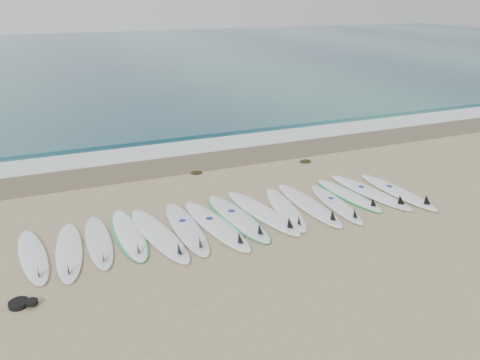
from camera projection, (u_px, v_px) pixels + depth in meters
name	position (u px, v px, depth m)	size (l,w,h in m)	color
ground	(238.00, 219.00, 10.54)	(120.00, 120.00, 0.00)	tan
ocean	(87.00, 56.00, 38.42)	(120.00, 55.00, 0.03)	#285E64
wet_sand_band	(186.00, 163.00, 14.06)	(120.00, 1.80, 0.01)	brown
foam_band	(174.00, 149.00, 15.25)	(120.00, 1.40, 0.04)	silver
wave_crest	(163.00, 136.00, 16.53)	(120.00, 1.00, 0.10)	#285E64
surfboard_0	(33.00, 257.00, 8.94)	(0.76, 2.38, 0.30)	white
surfboard_1	(69.00, 252.00, 9.10)	(0.66, 2.48, 0.31)	white
surfboard_2	(99.00, 242.00, 9.47)	(0.53, 2.41, 0.31)	silver
surfboard_3	(129.00, 234.00, 9.78)	(0.67, 2.52, 0.32)	white
surfboard_4	(160.00, 235.00, 9.71)	(1.03, 2.85, 0.36)	white
surfboard_5	(187.00, 228.00, 10.00)	(0.56, 2.70, 0.35)	white
surfboard_6	(217.00, 226.00, 10.11)	(0.99, 2.84, 0.36)	white
surfboard_7	(238.00, 218.00, 10.50)	(0.94, 2.80, 0.35)	white
surfboard_8	(264.00, 213.00, 10.71)	(1.05, 2.85, 0.36)	white
surfboard_9	(286.00, 209.00, 10.90)	(0.90, 2.53, 0.32)	white
surfboard_10	(310.00, 205.00, 11.11)	(0.63, 2.75, 0.35)	white
surfboard_11	(337.00, 204.00, 11.17)	(0.70, 2.44, 0.31)	white
surfboard_12	(349.00, 195.00, 11.70)	(0.83, 2.41, 0.30)	white
surfboard_13	(371.00, 192.00, 11.83)	(0.98, 2.77, 0.35)	white
surfboard_14	(399.00, 192.00, 11.85)	(0.70, 2.70, 0.34)	white
seaweed_near	(196.00, 172.00, 13.23)	(0.33, 0.26, 0.06)	black
seaweed_far	(305.00, 161.00, 14.12)	(0.36, 0.28, 0.07)	black
leash_coil	(22.00, 303.00, 7.59)	(0.46, 0.36, 0.11)	black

